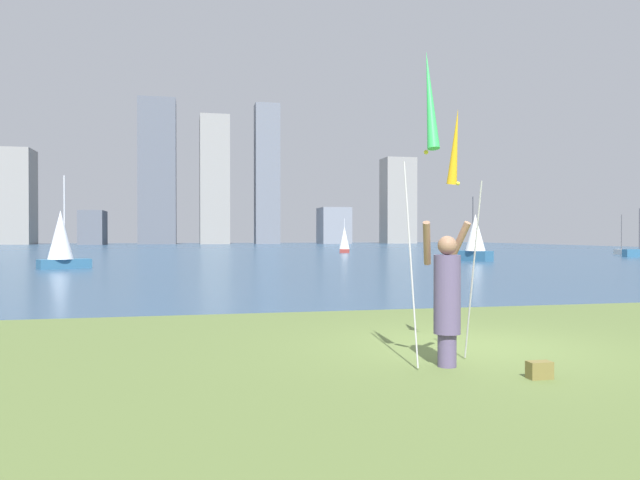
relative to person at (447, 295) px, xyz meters
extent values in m
cube|color=#2D4C6B|center=(1.02, 63.79, -1.06)|extent=(120.00, 115.07, 0.12)
cube|color=#2D381C|center=(1.02, 6.26, -1.02)|extent=(120.00, 0.70, 0.02)
cylinder|color=#594C72|center=(0.00, -0.01, -0.77)|extent=(0.26, 0.26, 0.46)
cylinder|color=#594C72|center=(0.00, -0.01, 0.01)|extent=(0.37, 0.37, 1.10)
sphere|color=#936B51|center=(0.00, -0.01, 0.69)|extent=(0.27, 0.27, 0.27)
cylinder|color=#936B51|center=(-0.24, 0.14, 0.72)|extent=(0.27, 0.42, 0.63)
cylinder|color=#936B51|center=(0.24, 0.14, 0.72)|extent=(0.27, 0.42, 0.63)
cylinder|color=#B2B2B7|center=(-0.47, 0.16, 0.46)|extent=(0.02, 0.58, 2.87)
cone|color=green|center=(-0.47, -0.52, 2.59)|extent=(0.16, 0.41, 1.33)
sphere|color=yellow|center=(-0.47, -0.40, 1.92)|extent=(0.06, 0.06, 0.06)
cylinder|color=#B2B2B7|center=(0.47, 0.16, 0.31)|extent=(0.02, 0.53, 2.57)
cone|color=yellow|center=(0.47, 0.77, 2.19)|extent=(0.16, 0.38, 1.15)
sphere|color=yellow|center=(0.47, 0.66, 1.61)|extent=(0.06, 0.06, 0.06)
cube|color=olive|center=(0.86, -0.91, -0.89)|extent=(0.31, 0.17, 0.22)
cube|color=#2D6084|center=(32.36, 34.77, -0.68)|extent=(3.10, 0.87, 0.63)
cylinder|color=#47474C|center=(32.36, 34.77, 1.29)|extent=(0.09, 0.09, 3.32)
cube|color=silver|center=(34.62, 39.69, -0.76)|extent=(0.69, 1.68, 0.48)
cylinder|color=#47474C|center=(34.62, 39.69, 1.05)|extent=(0.06, 0.06, 3.13)
cube|color=maroon|center=(11.76, 50.96, -0.81)|extent=(1.40, 2.24, 0.37)
cylinder|color=silver|center=(11.76, 50.96, 0.90)|extent=(0.06, 0.06, 3.05)
cone|color=white|center=(11.73, 50.81, 0.50)|extent=(1.25, 1.25, 2.26)
cube|color=#2D6084|center=(-10.03, 26.79, -0.74)|extent=(2.77, 2.01, 0.51)
cylinder|color=silver|center=(-10.03, 26.79, 1.75)|extent=(0.08, 0.08, 4.49)
cone|color=white|center=(-10.21, 26.70, 0.81)|extent=(1.76, 1.76, 2.61)
cube|color=#2D6084|center=(15.75, 30.90, -0.65)|extent=(2.09, 2.88, 0.70)
cylinder|color=#47474C|center=(15.75, 30.90, 1.58)|extent=(0.08, 0.08, 3.76)
cone|color=white|center=(15.84, 30.72, 0.97)|extent=(1.84, 1.84, 2.53)
cube|color=gray|center=(-33.78, 111.03, 7.63)|extent=(5.37, 6.93, 17.25)
cube|color=#565B66|center=(-20.18, 106.10, 2.01)|extent=(4.11, 7.17, 6.02)
cube|color=#565B66|center=(-9.17, 109.18, 12.45)|extent=(6.77, 6.32, 26.90)
cube|color=gray|center=(1.28, 108.78, 11.02)|extent=(5.43, 7.63, 24.03)
cube|color=slate|center=(11.07, 106.83, 12.24)|extent=(4.59, 3.79, 26.48)
cube|color=gray|center=(24.22, 107.11, 2.51)|extent=(5.65, 6.65, 7.01)
cube|color=gray|center=(37.64, 107.79, 7.53)|extent=(6.16, 5.31, 17.07)
camera|label=1|loc=(-3.52, -7.86, 0.85)|focal=34.04mm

